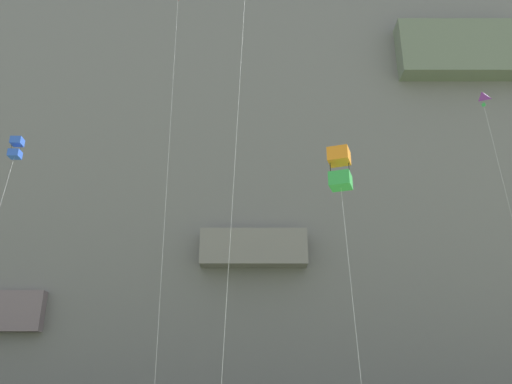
% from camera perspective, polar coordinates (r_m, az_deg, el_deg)
% --- Properties ---
extents(cliff_face, '(180.00, 24.91, 66.02)m').
position_cam_1_polar(cliff_face, '(76.47, -0.11, 2.57)').
color(cliff_face, slate).
rests_on(cliff_face, ground).
extents(kite_box_low_left, '(1.27, 4.71, 13.45)m').
position_cam_1_polar(kite_box_low_left, '(25.03, 9.32, 2.57)').
color(kite_box_low_left, orange).
rests_on(kite_box_low_left, ground).
extents(kite_box_far_left, '(1.85, 5.74, 16.60)m').
position_cam_1_polar(kite_box_far_left, '(33.80, -25.00, 4.34)').
color(kite_box_far_left, blue).
rests_on(kite_box_far_left, ground).
extents(kite_delta_front_field, '(1.25, 4.10, 21.50)m').
position_cam_1_polar(kite_delta_front_field, '(39.49, 24.00, 7.02)').
color(kite_delta_front_field, purple).
rests_on(kite_delta_front_field, ground).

